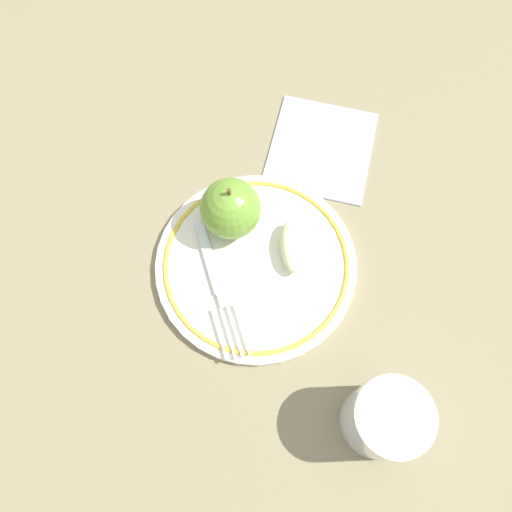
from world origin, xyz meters
name	(u,v)px	position (x,y,z in m)	size (l,w,h in m)	color
ground_plane	(251,264)	(0.00, 0.00, 0.00)	(2.00, 2.00, 0.00)	#827655
plate	(256,264)	(0.00, 0.01, 0.01)	(0.24, 0.24, 0.01)	silver
apple_red_whole	(231,209)	(-0.04, -0.04, 0.05)	(0.07, 0.07, 0.08)	olive
apple_slice_front	(293,246)	(-0.03, 0.04, 0.02)	(0.07, 0.03, 0.02)	beige
fork	(217,283)	(0.04, -0.03, 0.02)	(0.15, 0.12, 0.00)	silver
drinking_glass	(385,419)	(0.12, 0.19, 0.04)	(0.08, 0.08, 0.09)	silver
napkin_folded	(321,148)	(-0.19, 0.03, 0.00)	(0.14, 0.13, 0.01)	silver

